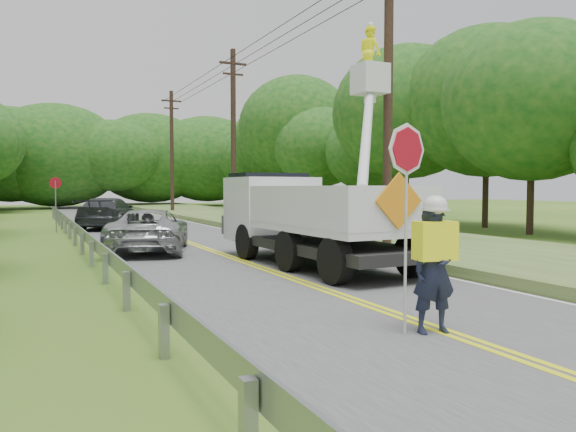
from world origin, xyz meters
name	(u,v)px	position (x,y,z in m)	size (l,w,h in m)	color
ground	(466,340)	(0.00, 0.00, 0.00)	(140.00, 140.00, 0.00)	#37621C
road	(197,246)	(0.00, 14.00, 0.01)	(7.20, 96.00, 0.03)	#474749
guardrail	(80,233)	(-4.02, 14.91, 0.55)	(0.18, 48.00, 0.77)	gray
utility_poles	(285,120)	(5.00, 17.02, 5.27)	(1.60, 43.30, 10.00)	black
tall_grass_verge	(359,235)	(7.10, 14.00, 0.15)	(7.00, 96.00, 0.30)	#4A6027
treeline_right	(370,127)	(15.61, 26.00, 6.29)	(11.15, 52.57, 11.62)	#332319
treeline_horizon	(84,156)	(-0.28, 56.35, 5.50)	(56.58, 14.16, 10.68)	#104816
flagger	(434,259)	(-0.21, 0.47, 1.12)	(1.19, 0.57, 3.10)	#191E33
bucket_truck	(302,206)	(1.65, 8.56, 1.64)	(4.67, 7.65, 7.27)	black
suv_silver	(149,230)	(-1.98, 12.79, 0.74)	(2.39, 5.18, 1.44)	#A7ABAE
suv_darkgrey	(109,213)	(-1.85, 24.37, 0.83)	(2.27, 5.59, 1.62)	#34373C
stop_sign_permanent	(56,195)	(-4.47, 22.82, 1.79)	(0.57, 0.08, 2.68)	gray
yard_sign	(453,242)	(6.02, 6.99, 0.51)	(0.48, 0.16, 0.72)	white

